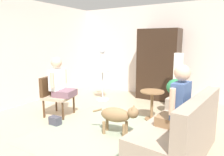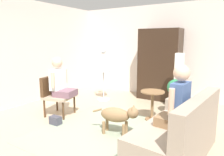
% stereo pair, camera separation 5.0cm
% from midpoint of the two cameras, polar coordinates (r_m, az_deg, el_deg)
% --- Properties ---
extents(ground_plane, '(7.18, 7.18, 0.00)m').
position_cam_midpoint_polar(ground_plane, '(3.94, 1.06, -14.74)').
color(ground_plane, tan).
extents(back_wall, '(6.44, 0.12, 2.70)m').
position_cam_midpoint_polar(back_wall, '(6.39, 15.45, 7.01)').
color(back_wall, silver).
rests_on(back_wall, ground).
extents(left_wall, '(0.12, 6.58, 2.70)m').
position_cam_midpoint_polar(left_wall, '(5.89, -23.11, 6.33)').
color(left_wall, silver).
rests_on(left_wall, ground).
extents(area_rug, '(2.84, 2.34, 0.01)m').
position_cam_midpoint_polar(area_rug, '(3.81, 1.84, -15.58)').
color(area_rug, gray).
rests_on(area_rug, ground).
extents(couch, '(0.99, 1.69, 0.92)m').
position_cam_midpoint_polar(couch, '(3.29, 18.11, -14.31)').
color(couch, gray).
rests_on(couch, ground).
extents(armchair, '(0.69, 0.70, 0.88)m').
position_cam_midpoint_polar(armchair, '(4.86, -15.01, -3.74)').
color(armchair, '#4C331E').
rests_on(armchair, ground).
extents(person_on_couch, '(0.44, 0.51, 0.91)m').
position_cam_midpoint_polar(person_on_couch, '(3.10, 17.81, -6.04)').
color(person_on_couch, olive).
extents(person_on_armchair, '(0.56, 0.56, 0.85)m').
position_cam_midpoint_polar(person_on_armchair, '(4.72, -13.62, -0.74)').
color(person_on_armchair, '#775462').
extents(round_end_table, '(0.49, 0.49, 0.63)m').
position_cam_midpoint_polar(round_end_table, '(4.47, 11.26, -6.16)').
color(round_end_table, olive).
rests_on(round_end_table, ground).
extents(dog, '(0.85, 0.35, 0.57)m').
position_cam_midpoint_polar(dog, '(3.75, 1.99, -10.08)').
color(dog, olive).
rests_on(dog, ground).
extents(bird_cage_stand, '(0.37, 0.37, 1.45)m').
position_cam_midpoint_polar(bird_cage_stand, '(5.83, -2.10, 0.52)').
color(bird_cage_stand, silver).
rests_on(bird_cage_stand, ground).
extents(potted_plant, '(0.40, 0.40, 0.83)m').
position_cam_midpoint_polar(potted_plant, '(4.83, 17.37, -3.83)').
color(potted_plant, '#996047').
rests_on(potted_plant, ground).
extents(column_lamp, '(0.20, 0.20, 1.38)m').
position_cam_midpoint_polar(column_lamp, '(5.20, 17.92, -1.17)').
color(column_lamp, '#4C4742').
rests_on(column_lamp, ground).
extents(armoire_cabinet, '(1.12, 0.56, 1.98)m').
position_cam_midpoint_polar(armoire_cabinet, '(6.07, 13.07, 3.56)').
color(armoire_cabinet, black).
rests_on(armoire_cabinet, ground).
extents(handbag, '(0.23, 0.15, 0.17)m').
position_cam_midpoint_polar(handbag, '(4.42, -14.84, -11.09)').
color(handbag, '#3F3F4C').
rests_on(handbag, ground).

